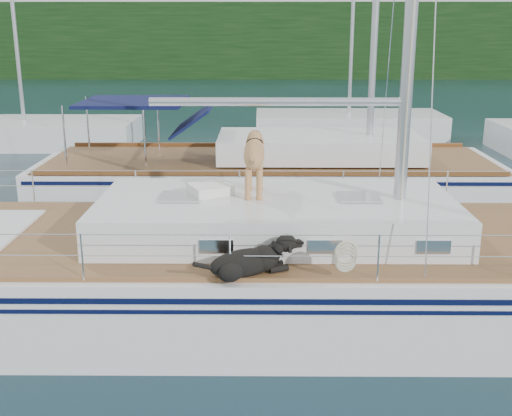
{
  "coord_description": "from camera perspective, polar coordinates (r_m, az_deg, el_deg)",
  "views": [
    {
      "loc": [
        0.57,
        -9.06,
        4.25
      ],
      "look_at": [
        0.5,
        0.2,
        1.6
      ],
      "focal_mm": 45.0,
      "sensor_mm": 36.0,
      "label": 1
    }
  ],
  "objects": [
    {
      "name": "bg_boat_west",
      "position": [
        24.9,
        -19.82,
        6.23
      ],
      "size": [
        8.0,
        3.0,
        11.65
      ],
      "color": "silver",
      "rests_on": "ground"
    },
    {
      "name": "neighbor_sailboat",
      "position": [
        15.64,
        1.55,
        2.56
      ],
      "size": [
        11.0,
        3.5,
        13.3
      ],
      "color": "silver",
      "rests_on": "ground"
    },
    {
      "name": "bg_boat_center",
      "position": [
        25.58,
        8.21,
        7.26
      ],
      "size": [
        7.2,
        3.0,
        11.65
      ],
      "color": "silver",
      "rests_on": "ground"
    },
    {
      "name": "tree_line",
      "position": [
        54.08,
        -0.16,
        14.64
      ],
      "size": [
        90.0,
        3.0,
        6.0
      ],
      "primitive_type": "cube",
      "color": "black",
      "rests_on": "ground"
    },
    {
      "name": "shore_bank",
      "position": [
        55.38,
        -0.15,
        12.19
      ],
      "size": [
        92.0,
        1.0,
        1.2
      ],
      "primitive_type": "cube",
      "color": "#595147",
      "rests_on": "ground"
    },
    {
      "name": "main_sailboat",
      "position": [
        9.75,
        -2.41,
        -5.55
      ],
      "size": [
        12.0,
        3.96,
        14.01
      ],
      "color": "silver",
      "rests_on": "ground"
    },
    {
      "name": "ground",
      "position": [
        10.02,
        -2.9,
        -9.14
      ],
      "size": [
        120.0,
        120.0,
        0.0
      ],
      "primitive_type": "plane",
      "color": "black",
      "rests_on": "ground"
    }
  ]
}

